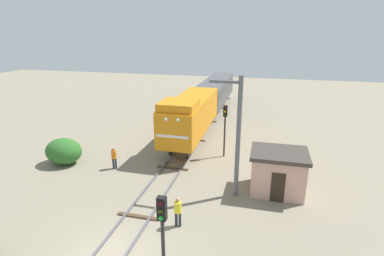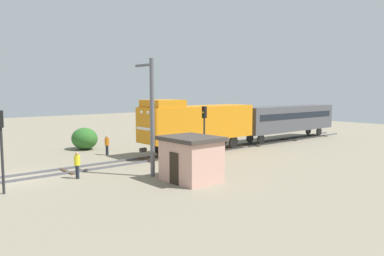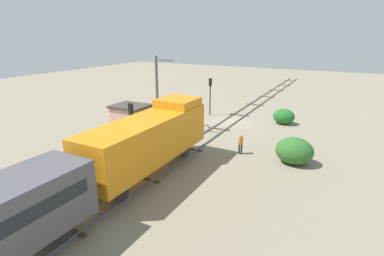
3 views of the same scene
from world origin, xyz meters
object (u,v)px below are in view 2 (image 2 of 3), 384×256
(traffic_signal_mid, at_px, (204,123))
(worker_by_signal, at_px, (107,144))
(traffic_signal_near, at_px, (1,137))
(worker_near_track, at_px, (77,163))
(locomotive, at_px, (197,122))
(relay_hut, at_px, (191,158))
(catenary_mast, at_px, (152,114))
(passenger_car_leading, at_px, (287,118))

(traffic_signal_mid, distance_m, worker_by_signal, 8.96)
(traffic_signal_near, relative_size, worker_near_track, 2.63)
(locomotive, height_order, relay_hut, locomotive)
(traffic_signal_mid, bearing_deg, worker_near_track, -95.81)
(relay_hut, bearing_deg, catenary_mast, -156.64)
(locomotive, height_order, passenger_car_leading, locomotive)
(locomotive, distance_m, catenary_mast, 9.59)
(locomotive, height_order, traffic_signal_near, locomotive)
(passenger_car_leading, height_order, worker_by_signal, passenger_car_leading)
(passenger_car_leading, height_order, worker_near_track, passenger_car_leading)
(passenger_car_leading, bearing_deg, relay_hut, -69.77)
(catenary_mast, bearing_deg, locomotive, 121.27)
(locomotive, xyz_separation_m, catenary_mast, (4.93, -8.13, 1.23))
(passenger_car_leading, xyz_separation_m, worker_near_track, (2.40, -25.39, -1.53))
(worker_near_track, height_order, relay_hut, relay_hut)
(traffic_signal_near, distance_m, traffic_signal_mid, 14.30)
(worker_by_signal, distance_m, relay_hut, 11.72)
(locomotive, distance_m, passenger_car_leading, 13.34)
(traffic_signal_near, relative_size, relay_hut, 1.28)
(traffic_signal_near, relative_size, traffic_signal_mid, 1.04)
(worker_near_track, bearing_deg, worker_by_signal, -96.47)
(traffic_signal_near, xyz_separation_m, catenary_mast, (1.73, 8.39, 0.91))
(passenger_car_leading, height_order, traffic_signal_near, traffic_signal_near)
(worker_near_track, distance_m, relay_hut, 7.18)
(locomotive, relative_size, relay_hut, 3.31)
(traffic_signal_mid, distance_m, worker_near_track, 10.08)
(catenary_mast, bearing_deg, worker_near_track, -122.86)
(traffic_signal_near, distance_m, relay_hut, 10.56)
(traffic_signal_mid, xyz_separation_m, relay_hut, (4.10, -4.80, -1.59))
(locomotive, height_order, worker_near_track, locomotive)
(locomotive, relative_size, worker_by_signal, 6.82)
(worker_near_track, distance_m, worker_by_signal, 8.60)
(locomotive, bearing_deg, worker_near_track, -78.74)
(traffic_signal_mid, height_order, worker_by_signal, traffic_signal_mid)
(passenger_car_leading, distance_m, worker_near_track, 25.54)
(traffic_signal_near, height_order, traffic_signal_mid, traffic_signal_near)
(traffic_signal_near, height_order, worker_by_signal, traffic_signal_near)
(worker_by_signal, bearing_deg, locomotive, -50.53)
(traffic_signal_near, bearing_deg, traffic_signal_mid, 89.20)
(catenary_mast, bearing_deg, passenger_car_leading, 102.95)
(traffic_signal_mid, xyz_separation_m, worker_by_signal, (-7.60, -4.31, -1.99))
(locomotive, relative_size, traffic_signal_mid, 2.70)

